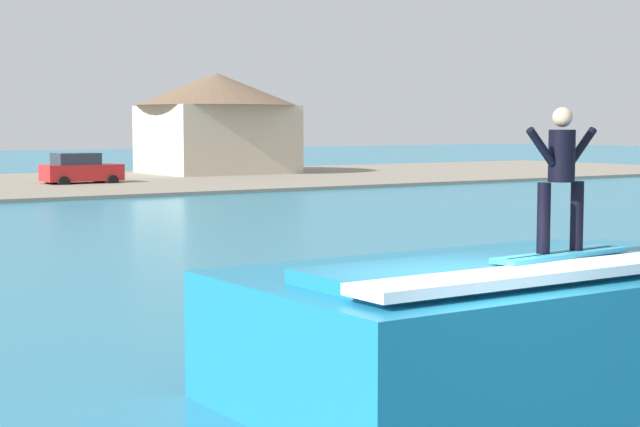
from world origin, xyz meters
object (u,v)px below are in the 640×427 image
at_px(car_far_shore, 80,169).
at_px(house_gabled_white, 217,118).
at_px(wave_crest, 489,329).
at_px(surfboard, 561,255).
at_px(surfer, 561,171).

height_order(car_far_shore, house_gabled_white, house_gabled_white).
bearing_deg(car_far_shore, wave_crest, -104.24).
relative_size(wave_crest, house_gabled_white, 0.59).
bearing_deg(surfboard, car_far_shore, 76.57).
xyz_separation_m(surfboard, car_far_shore, (10.86, 45.49, -0.85)).
relative_size(wave_crest, car_far_shore, 1.50).
xyz_separation_m(wave_crest, car_far_shore, (11.36, 44.77, 0.11)).
distance_m(surfboard, car_far_shore, 46.77).
bearing_deg(surfer, car_far_shore, 76.58).
bearing_deg(car_far_shore, house_gabled_white, 28.92).
xyz_separation_m(surfboard, surfer, (0.02, 0.04, 1.01)).
height_order(wave_crest, surfer, surfer).
bearing_deg(wave_crest, surfboard, -55.01).
bearing_deg(car_far_shore, surfboard, -103.43).
height_order(surfboard, surfer, surfer).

